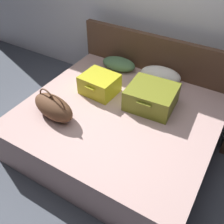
% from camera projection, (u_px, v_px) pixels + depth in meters
% --- Properties ---
extents(ground_plane, '(12.00, 12.00, 0.00)m').
position_uv_depth(ground_plane, '(100.00, 166.00, 2.84)').
color(ground_plane, '#4C515B').
extents(back_wall, '(8.00, 0.10, 2.60)m').
position_uv_depth(back_wall, '(171.00, 3.00, 3.06)').
color(back_wall, silver).
rests_on(back_wall, ground).
extents(bed, '(2.06, 1.85, 0.50)m').
position_uv_depth(bed, '(118.00, 128.00, 2.94)').
color(bed, '#BC9993').
rests_on(bed, ground).
extents(headboard, '(2.11, 0.08, 0.99)m').
position_uv_depth(headboard, '(155.00, 72.00, 3.41)').
color(headboard, '#4C3323').
rests_on(headboard, ground).
extents(hard_case_large, '(0.54, 0.51, 0.24)m').
position_uv_depth(hard_case_large, '(151.00, 97.00, 2.78)').
color(hard_case_large, olive).
rests_on(hard_case_large, bed).
extents(hard_case_medium, '(0.42, 0.38, 0.23)m').
position_uv_depth(hard_case_medium, '(99.00, 84.00, 2.98)').
color(hard_case_medium, gold).
rests_on(hard_case_medium, bed).
extents(duffel_bag, '(0.57, 0.34, 0.31)m').
position_uv_depth(duffel_bag, '(53.00, 107.00, 2.65)').
color(duffel_bag, brown).
rests_on(duffel_bag, bed).
extents(pillow_near_headboard, '(0.53, 0.34, 0.20)m').
position_uv_depth(pillow_near_headboard, '(160.00, 75.00, 3.14)').
color(pillow_near_headboard, white).
rests_on(pillow_near_headboard, bed).
extents(pillow_center_head, '(0.48, 0.29, 0.16)m').
position_uv_depth(pillow_center_head, '(119.00, 64.00, 3.40)').
color(pillow_center_head, '#4C724C').
rests_on(pillow_center_head, bed).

